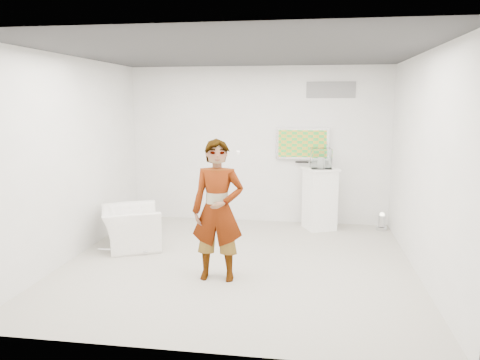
{
  "coord_description": "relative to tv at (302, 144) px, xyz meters",
  "views": [
    {
      "loc": [
        1.03,
        -6.48,
        2.35
      ],
      "look_at": [
        -0.06,
        0.6,
        1.13
      ],
      "focal_mm": 35.0,
      "sensor_mm": 36.0,
      "label": 1
    }
  ],
  "objects": [
    {
      "name": "room",
      "position": [
        -0.85,
        -2.45,
        -0.05
      ],
      "size": [
        5.01,
        5.01,
        3.0
      ],
      "color": "#A8A39A",
      "rests_on": "ground"
    },
    {
      "name": "tv",
      "position": [
        0.0,
        0.0,
        0.0
      ],
      "size": [
        1.0,
        0.08,
        0.6
      ],
      "primitive_type": "cube",
      "color": "silver",
      "rests_on": "room"
    },
    {
      "name": "logo_decal",
      "position": [
        0.5,
        0.04,
        1.0
      ],
      "size": [
        0.9,
        0.02,
        0.3
      ],
      "primitive_type": "cube",
      "color": "slate",
      "rests_on": "room"
    },
    {
      "name": "person",
      "position": [
        -1.02,
        -3.08,
        -0.62
      ],
      "size": [
        0.69,
        0.47,
        1.87
      ],
      "primitive_type": "imported",
      "rotation": [
        0.0,
        0.0,
        0.03
      ],
      "color": "white",
      "rests_on": "room"
    },
    {
      "name": "armchair",
      "position": [
        -2.69,
        -1.96,
        -1.22
      ],
      "size": [
        1.23,
        1.29,
        0.66
      ],
      "primitive_type": "imported",
      "rotation": [
        0.0,
        0.0,
        2.01
      ],
      "color": "white",
      "rests_on": "room"
    },
    {
      "name": "pedestal",
      "position": [
        0.35,
        -0.36,
        -0.98
      ],
      "size": [
        0.73,
        0.73,
        1.14
      ],
      "primitive_type": "cube",
      "rotation": [
        0.0,
        0.0,
        0.42
      ],
      "color": "white",
      "rests_on": "room"
    },
    {
      "name": "floor_uplight",
      "position": [
        1.48,
        -0.3,
        -1.39
      ],
      "size": [
        0.23,
        0.23,
        0.31
      ],
      "primitive_type": "cylinder",
      "rotation": [
        0.0,
        0.0,
        -0.18
      ],
      "color": "silver",
      "rests_on": "room"
    },
    {
      "name": "vitrine",
      "position": [
        0.35,
        -0.36,
        -0.23
      ],
      "size": [
        0.4,
        0.4,
        0.36
      ],
      "primitive_type": "cube",
      "rotation": [
        0.0,
        0.0,
        0.1
      ],
      "color": "white",
      "rests_on": "pedestal"
    },
    {
      "name": "console",
      "position": [
        0.35,
        -0.36,
        -0.31
      ],
      "size": [
        0.13,
        0.14,
        0.2
      ],
      "primitive_type": "cube",
      "rotation": [
        0.0,
        0.0,
        0.76
      ],
      "color": "white",
      "rests_on": "pedestal"
    },
    {
      "name": "wii_remote",
      "position": [
        -0.77,
        -2.92,
        0.13
      ],
      "size": [
        0.07,
        0.15,
        0.04
      ],
      "primitive_type": "cube",
      "rotation": [
        0.0,
        0.0,
        0.19
      ],
      "color": "white",
      "rests_on": "person"
    }
  ]
}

